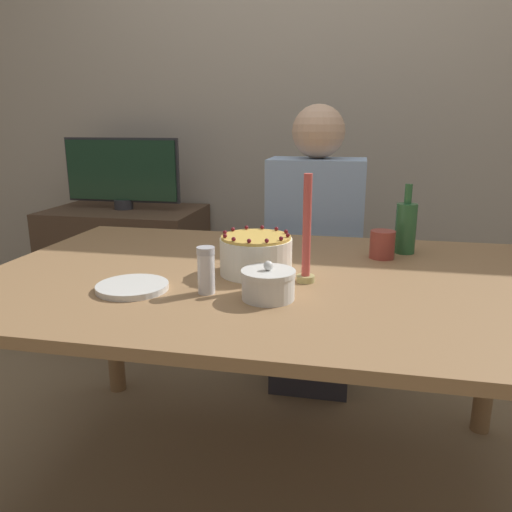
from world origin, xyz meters
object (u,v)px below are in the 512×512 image
person_man_blue_shirt (314,268)px  tv_monitor (122,172)px  cake (256,255)px  sugar_bowl (268,284)px  sugar_shaker (206,270)px  bottle (406,227)px  candle (307,239)px

person_man_blue_shirt → tv_monitor: size_ratio=1.94×
cake → sugar_bowl: size_ratio=1.54×
cake → sugar_bowl: 0.22m
sugar_shaker → bottle: (0.53, 0.53, 0.03)m
sugar_bowl → sugar_shaker: 0.17m
sugar_bowl → bottle: 0.66m
sugar_shaker → bottle: 0.75m
sugar_shaker → person_man_blue_shirt: 0.99m
sugar_bowl → person_man_blue_shirt: 0.97m
sugar_shaker → candle: 0.29m
sugar_shaker → person_man_blue_shirt: person_man_blue_shirt is taller
bottle → cake: bearing=-142.8°
candle → bottle: bearing=52.9°
cake → sugar_shaker: size_ratio=1.71×
tv_monitor → bottle: bearing=-28.6°
candle → bottle: candle is taller
bottle → tv_monitor: 1.59m
bottle → person_man_blue_shirt: person_man_blue_shirt is taller
candle → sugar_bowl: bearing=-116.1°
sugar_bowl → sugar_shaker: (-0.16, 0.01, 0.02)m
bottle → tv_monitor: bearing=151.4°
sugar_bowl → bottle: size_ratio=0.59×
tv_monitor → sugar_bowl: bearing=-51.7°
bottle → person_man_blue_shirt: bearing=129.7°
cake → bottle: (0.44, 0.34, 0.03)m
person_man_blue_shirt → tv_monitor: (-1.06, 0.36, 0.36)m
sugar_bowl → sugar_shaker: sugar_shaker is taller
cake → bottle: bearing=37.2°
sugar_bowl → cake: bearing=109.7°
sugar_shaker → tv_monitor: 1.56m
sugar_shaker → person_man_blue_shirt: bearing=78.1°
candle → person_man_blue_shirt: bearing=93.1°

